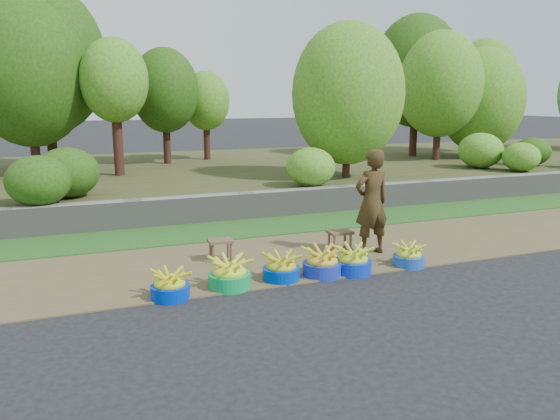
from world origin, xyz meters
name	(u,v)px	position (x,y,z in m)	size (l,w,h in m)	color
ground_plane	(339,279)	(0.00, 0.00, 0.00)	(120.00, 120.00, 0.00)	black
dirt_shoulder	(302,255)	(0.00, 1.25, 0.01)	(80.00, 2.50, 0.02)	brown
grass_verge	(260,227)	(0.00, 3.25, 0.02)	(80.00, 1.50, 0.04)	#285B1E
retaining_wall	(246,206)	(0.00, 4.10, 0.28)	(80.00, 0.35, 0.55)	gray
earth_bank	(193,176)	(0.00, 9.00, 0.25)	(80.00, 10.00, 0.50)	#3F401F
vegetation	(344,86)	(4.44, 8.30, 2.78)	(34.92, 7.79, 4.90)	#341A14
basin_a	(170,286)	(-2.28, 0.13, 0.16)	(0.48, 0.48, 0.36)	#002DC1
basin_b	(229,274)	(-1.48, 0.23, 0.18)	(0.55, 0.55, 0.41)	#0B9D4D
basin_c	(281,268)	(-0.74, 0.25, 0.17)	(0.51, 0.51, 0.38)	#0034C1
basin_d	(322,263)	(-0.14, 0.23, 0.18)	(0.54, 0.54, 0.41)	#1B31B6
basin_e	(353,261)	(0.31, 0.17, 0.18)	(0.53, 0.53, 0.40)	#0A2FDB
basin_f	(409,256)	(1.24, 0.16, 0.15)	(0.46, 0.46, 0.35)	blue
stool_left	(221,244)	(-1.27, 1.42, 0.27)	(0.38, 0.29, 0.32)	brown
stool_right	(340,235)	(0.65, 1.21, 0.28)	(0.38, 0.29, 0.33)	brown
vendor_woman	(372,202)	(1.03, 0.91, 0.85)	(0.60, 0.40, 1.66)	black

